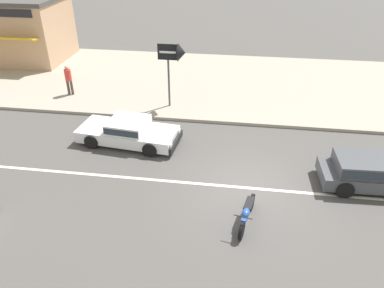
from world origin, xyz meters
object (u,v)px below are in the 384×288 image
hatchback_dark_grey_3 (371,172)px  shopfront_corner_warung (12,28)px  motorcycle_1 (247,212)px  arrow_signboard (179,55)px  sedan_white_1 (129,131)px  pedestrian_near_clock (68,78)px

hatchback_dark_grey_3 → shopfront_corner_warung: size_ratio=0.56×
motorcycle_1 → arrow_signboard: size_ratio=0.61×
motorcycle_1 → shopfront_corner_warung: size_ratio=0.28×
arrow_signboard → sedan_white_1: bearing=-114.1°
arrow_signboard → pedestrian_near_clock: arrow_signboard is taller
sedan_white_1 → shopfront_corner_warung: size_ratio=0.63×
sedan_white_1 → shopfront_corner_warung: bearing=137.7°
pedestrian_near_clock → sedan_white_1: bearing=-43.4°
sedan_white_1 → motorcycle_1: (5.05, -4.32, -0.11)m
hatchback_dark_grey_3 → shopfront_corner_warung: 22.93m
hatchback_dark_grey_3 → sedan_white_1: bearing=169.5°
shopfront_corner_warung → hatchback_dark_grey_3: bearing=-29.7°
sedan_white_1 → shopfront_corner_warung: (-10.54, 9.58, 1.61)m
sedan_white_1 → pedestrian_near_clock: pedestrian_near_clock is taller
hatchback_dark_grey_3 → arrow_signboard: arrow_signboard is taller
pedestrian_near_clock → shopfront_corner_warung: bearing=138.6°
motorcycle_1 → pedestrian_near_clock: pedestrian_near_clock is taller
arrow_signboard → motorcycle_1: bearing=-66.1°
arrow_signboard → pedestrian_near_clock: 6.30m
arrow_signboard → pedestrian_near_clock: bearing=173.6°
sedan_white_1 → shopfront_corner_warung: 14.33m
motorcycle_1 → shopfront_corner_warung: bearing=138.3°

